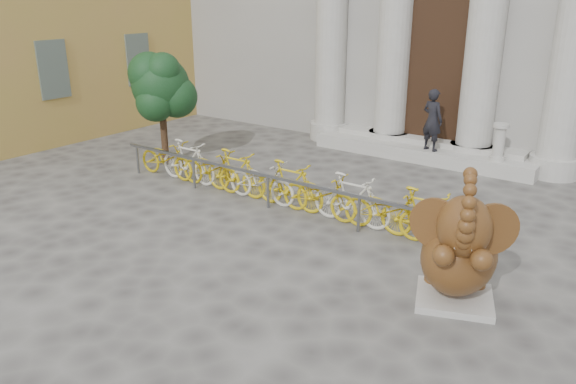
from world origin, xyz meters
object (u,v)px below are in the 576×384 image
Objects in this scene: bike_rack at (275,182)px; elephant_statue at (459,254)px; pedestrian at (432,120)px; tree at (161,87)px.

elephant_statue is at bearing -20.49° from bike_rack.
bike_rack is 5.34× the size of pedestrian.
tree is at bearing 143.62° from elephant_statue.
tree reaches higher than elephant_statue.
bike_rack is 5.01m from pedestrian.
elephant_statue reaches higher than bike_rack.
tree is at bearing 169.38° from bike_rack.
elephant_statue reaches higher than pedestrian.
elephant_statue is 0.25× the size of bike_rack.
tree is at bearing 51.72° from pedestrian.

